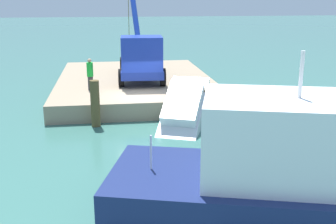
% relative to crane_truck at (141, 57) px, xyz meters
% --- Properties ---
extents(ground, '(200.00, 200.00, 0.00)m').
position_rel_crane_truck_xyz_m(ground, '(3.86, -0.31, -2.33)').
color(ground, '#386B60').
extents(dock, '(13.18, 9.34, 0.90)m').
position_rel_crane_truck_xyz_m(dock, '(-1.24, -0.31, -1.88)').
color(dock, gray).
rests_on(dock, ground).
extents(crane_truck, '(9.19, 2.94, 7.55)m').
position_rel_crane_truck_xyz_m(crane_truck, '(0.00, 0.00, 0.00)').
color(crane_truck, navy).
rests_on(crane_truck, dock).
extents(dock_worker, '(0.34, 0.34, 1.71)m').
position_rel_crane_truck_xyz_m(dock_worker, '(2.08, -2.90, -0.56)').
color(dock_worker, '#363636').
rests_on(dock_worker, dock).
extents(salvaged_car, '(4.69, 3.33, 2.99)m').
position_rel_crane_truck_xyz_m(salvaged_car, '(6.55, 1.37, -1.62)').
color(salvaged_car, silver).
rests_on(salvaged_car, ground).
extents(piling_near, '(0.42, 0.42, 2.15)m').
position_rel_crane_truck_xyz_m(piling_near, '(5.79, -2.59, -1.26)').
color(piling_near, brown).
rests_on(piling_near, ground).
extents(piling_mid, '(0.40, 0.40, 1.68)m').
position_rel_crane_truck_xyz_m(piling_mid, '(5.84, 2.33, -1.49)').
color(piling_mid, brown).
rests_on(piling_mid, ground).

